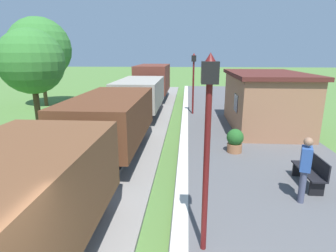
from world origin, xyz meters
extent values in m
cylinder|color=black|center=(-2.40, 3.38, 0.68)|extent=(1.56, 0.84, 0.84)
cylinder|color=black|center=(-2.40, 4.54, 0.93)|extent=(0.20, 0.30, 0.20)
cube|color=brown|center=(-2.40, 8.19, 1.58)|extent=(2.50, 5.60, 1.60)
cube|color=black|center=(-2.40, 8.19, 0.93)|extent=(2.10, 5.15, 0.50)
cylinder|color=black|center=(-2.40, 9.98, 0.68)|extent=(1.56, 0.84, 0.84)
cylinder|color=black|center=(-2.40, 6.40, 0.68)|extent=(1.56, 0.84, 0.84)
cylinder|color=black|center=(-2.40, 11.14, 0.93)|extent=(0.20, 0.30, 0.20)
cylinder|color=black|center=(-2.40, 5.24, 0.93)|extent=(0.20, 0.30, 0.20)
cube|color=gray|center=(-2.40, 14.79, 1.58)|extent=(2.50, 5.60, 1.60)
cube|color=black|center=(-2.40, 14.79, 0.93)|extent=(2.10, 5.15, 0.50)
cylinder|color=black|center=(-2.40, 16.58, 0.68)|extent=(1.56, 0.84, 0.84)
cylinder|color=black|center=(-2.40, 13.00, 0.68)|extent=(1.56, 0.84, 0.84)
cylinder|color=black|center=(-2.40, 17.74, 0.93)|extent=(0.20, 0.30, 0.20)
cylinder|color=black|center=(-2.40, 11.84, 0.93)|extent=(0.20, 0.30, 0.20)
cube|color=brown|center=(-2.40, 21.39, 1.88)|extent=(2.50, 5.60, 2.20)
cube|color=black|center=(-2.40, 21.39, 0.93)|extent=(2.10, 5.15, 0.50)
cylinder|color=black|center=(-2.40, 23.18, 0.68)|extent=(1.56, 0.84, 0.84)
cylinder|color=black|center=(-2.40, 19.60, 0.68)|extent=(1.56, 0.84, 0.84)
cylinder|color=black|center=(-2.40, 24.34, 0.93)|extent=(0.20, 0.30, 0.20)
cylinder|color=black|center=(-2.40, 18.44, 0.93)|extent=(0.20, 0.30, 0.20)
cube|color=#9E6B4C|center=(4.40, 12.11, 1.55)|extent=(3.20, 5.50, 2.60)
cube|color=#51231E|center=(4.40, 12.11, 2.94)|extent=(3.50, 5.80, 0.18)
cube|color=black|center=(2.79, 11.01, 1.68)|extent=(0.03, 0.90, 0.80)
cube|color=black|center=(3.99, 5.66, 0.69)|extent=(0.42, 1.50, 0.04)
cube|color=black|center=(4.18, 5.66, 0.93)|extent=(0.04, 1.50, 0.45)
cube|color=black|center=(3.99, 5.06, 0.46)|extent=(0.38, 0.06, 0.42)
cube|color=black|center=(3.99, 6.26, 0.46)|extent=(0.38, 0.06, 0.42)
cube|color=black|center=(3.99, 17.43, 0.69)|extent=(0.42, 1.50, 0.04)
cube|color=black|center=(4.18, 17.43, 0.93)|extent=(0.04, 1.50, 0.45)
cube|color=black|center=(3.99, 16.83, 0.46)|extent=(0.38, 0.06, 0.42)
cube|color=black|center=(3.99, 18.03, 0.46)|extent=(0.38, 0.06, 0.42)
cylinder|color=#474C66|center=(3.44, 4.68, 0.68)|extent=(0.15, 0.15, 0.86)
cylinder|color=#474C66|center=(3.50, 4.83, 0.68)|extent=(0.15, 0.15, 0.86)
cube|color=#2D5199|center=(3.47, 4.76, 1.41)|extent=(0.35, 0.44, 0.60)
sphere|color=#936B51|center=(3.47, 4.76, 1.85)|extent=(0.22, 0.22, 0.22)
cylinder|color=#9E6642|center=(2.36, 8.28, 0.42)|extent=(0.56, 0.56, 0.34)
sphere|color=#235B23|center=(2.36, 8.28, 0.85)|extent=(0.64, 0.64, 0.64)
cylinder|color=#591414|center=(0.87, 2.80, 1.85)|extent=(0.11, 0.11, 3.20)
cube|color=black|center=(0.87, 2.80, 3.63)|extent=(0.28, 0.28, 0.36)
sphere|color=#F2E5BF|center=(0.87, 2.80, 3.63)|extent=(0.20, 0.20, 0.20)
cone|color=#591414|center=(0.87, 2.80, 3.87)|extent=(0.20, 0.20, 0.16)
cylinder|color=#591414|center=(0.87, 15.09, 1.85)|extent=(0.11, 0.11, 3.20)
cube|color=black|center=(0.87, 15.09, 3.63)|extent=(0.28, 0.28, 0.36)
sphere|color=#F2E5BF|center=(0.87, 15.09, 3.63)|extent=(0.20, 0.20, 0.20)
cone|color=#591414|center=(0.87, 15.09, 3.87)|extent=(0.20, 0.20, 0.16)
cylinder|color=#4C3823|center=(-6.89, 10.99, 1.20)|extent=(0.28, 0.28, 2.40)
sphere|color=#387A33|center=(-6.89, 10.99, 3.56)|extent=(3.07, 3.07, 3.07)
cylinder|color=#4C3823|center=(-10.37, 18.31, 1.28)|extent=(0.28, 0.28, 2.56)
sphere|color=#387A33|center=(-10.37, 18.31, 4.25)|extent=(4.50, 4.50, 4.50)
camera|label=1|loc=(0.50, -1.75, 3.94)|focal=29.09mm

